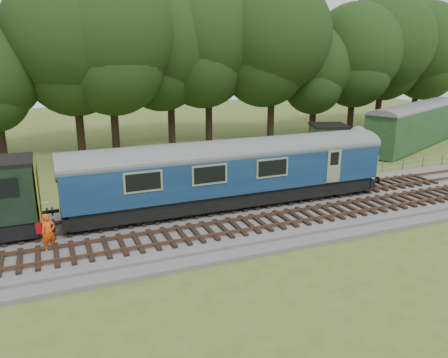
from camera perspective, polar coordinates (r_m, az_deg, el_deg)
name	(u,v)px	position (r m, az deg, el deg)	size (l,w,h in m)	color
ground	(199,227)	(22.83, -3.28, -6.25)	(120.00, 120.00, 0.00)	#455820
ballast	(199,224)	(22.76, -3.29, -5.85)	(70.00, 7.00, 0.35)	#4C4C4F
track_north	(190,211)	(23.92, -4.41, -4.15)	(67.20, 2.40, 0.21)	black
track_south	(210,230)	(21.27, -1.86, -6.73)	(67.20, 2.40, 0.21)	black
fence	(175,201)	(26.86, -6.46, -2.87)	(64.00, 0.12, 1.00)	#6B6054
tree_line	(124,147)	(43.41, -12.94, 4.10)	(70.00, 8.00, 18.00)	black
dmu_railcar	(231,168)	(24.08, 0.96, 1.50)	(18.05, 2.86, 3.88)	black
worker	(49,232)	(20.49, -21.94, -6.50)	(0.62, 0.40, 1.69)	#E94B0C
parked_coach	(415,123)	(45.96, 23.68, 6.75)	(15.86, 9.38, 4.13)	#1B3C1B
shed	(328,138)	(41.06, 13.43, 5.24)	(3.98, 3.98, 2.55)	#1B3C1B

